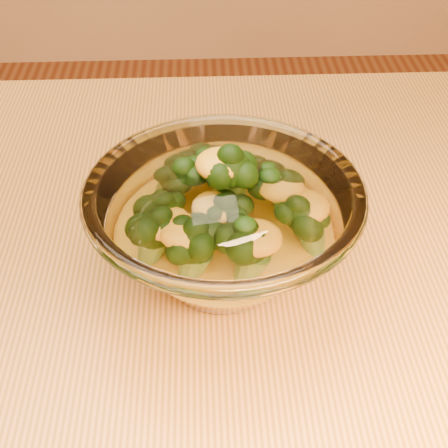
# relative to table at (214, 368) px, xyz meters

# --- Properties ---
(table) EXTENTS (1.20, 0.80, 0.75)m
(table) POSITION_rel_table_xyz_m (0.00, 0.00, 0.00)
(table) COLOR #BC7C38
(table) RESTS_ON ground
(glass_bowl) EXTENTS (0.23, 0.23, 0.10)m
(glass_bowl) POSITION_rel_table_xyz_m (0.01, 0.03, 0.15)
(glass_bowl) COLOR white
(glass_bowl) RESTS_ON table
(cheese_sauce) EXTENTS (0.13, 0.13, 0.04)m
(cheese_sauce) POSITION_rel_table_xyz_m (0.01, 0.03, 0.13)
(cheese_sauce) COLOR orange
(cheese_sauce) RESTS_ON glass_bowl
(broccoli_heap) EXTENTS (0.15, 0.16, 0.08)m
(broccoli_heap) POSITION_rel_table_xyz_m (0.01, 0.04, 0.17)
(broccoli_heap) COLOR black
(broccoli_heap) RESTS_ON cheese_sauce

